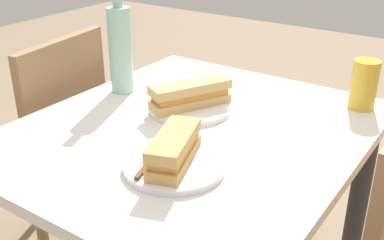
{
  "coord_description": "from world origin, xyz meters",
  "views": [
    {
      "loc": [
        -0.9,
        -0.62,
        1.26
      ],
      "look_at": [
        0.0,
        0.0,
        0.75
      ],
      "focal_mm": 44.44,
      "sensor_mm": 36.0,
      "label": 1
    }
  ],
  "objects_px": {
    "baguette_sandwich_near": "(174,149)",
    "knife_far": "(178,99)",
    "plate_far": "(190,108)",
    "chair_far": "(49,142)",
    "beer_glass": "(364,85)",
    "plate_near": "(174,166)",
    "knife_near": "(150,161)",
    "water_bottle": "(120,48)",
    "dining_table": "(192,169)",
    "baguette_sandwich_far": "(190,94)"
  },
  "relations": [
    {
      "from": "baguette_sandwich_near",
      "to": "knife_far",
      "type": "height_order",
      "value": "baguette_sandwich_near"
    },
    {
      "from": "plate_far",
      "to": "baguette_sandwich_near",
      "type": "bearing_deg",
      "value": -151.68
    },
    {
      "from": "chair_far",
      "to": "beer_glass",
      "type": "bearing_deg",
      "value": -68.76
    },
    {
      "from": "plate_near",
      "to": "knife_near",
      "type": "distance_m",
      "value": 0.05
    },
    {
      "from": "chair_far",
      "to": "beer_glass",
      "type": "distance_m",
      "value": 1.04
    },
    {
      "from": "plate_near",
      "to": "baguette_sandwich_near",
      "type": "relative_size",
      "value": 1.11
    },
    {
      "from": "knife_near",
      "to": "knife_far",
      "type": "bearing_deg",
      "value": 26.01
    },
    {
      "from": "plate_far",
      "to": "water_bottle",
      "type": "bearing_deg",
      "value": 88.11
    },
    {
      "from": "chair_far",
      "to": "baguette_sandwich_near",
      "type": "relative_size",
      "value": 4.34
    },
    {
      "from": "dining_table",
      "to": "beer_glass",
      "type": "xyz_separation_m",
      "value": [
        0.37,
        -0.32,
        0.19
      ]
    },
    {
      "from": "dining_table",
      "to": "baguette_sandwich_near",
      "type": "distance_m",
      "value": 0.27
    },
    {
      "from": "dining_table",
      "to": "baguette_sandwich_far",
      "type": "bearing_deg",
      "value": 37.1
    },
    {
      "from": "baguette_sandwich_near",
      "to": "water_bottle",
      "type": "xyz_separation_m",
      "value": [
        0.28,
        0.4,
        0.09
      ]
    },
    {
      "from": "plate_near",
      "to": "beer_glass",
      "type": "xyz_separation_m",
      "value": [
        0.56,
        -0.23,
        0.06
      ]
    },
    {
      "from": "plate_far",
      "to": "knife_far",
      "type": "relative_size",
      "value": 1.35
    },
    {
      "from": "chair_far",
      "to": "baguette_sandwich_near",
      "type": "bearing_deg",
      "value": -106.43
    },
    {
      "from": "dining_table",
      "to": "knife_near",
      "type": "distance_m",
      "value": 0.27
    },
    {
      "from": "dining_table",
      "to": "plate_far",
      "type": "xyz_separation_m",
      "value": [
        0.08,
        0.06,
        0.13
      ]
    },
    {
      "from": "water_bottle",
      "to": "plate_near",
      "type": "bearing_deg",
      "value": -125.12
    },
    {
      "from": "chair_far",
      "to": "beer_glass",
      "type": "height_order",
      "value": "chair_far"
    },
    {
      "from": "plate_near",
      "to": "baguette_sandwich_far",
      "type": "distance_m",
      "value": 0.32
    },
    {
      "from": "dining_table",
      "to": "knife_far",
      "type": "height_order",
      "value": "knife_far"
    },
    {
      "from": "chair_far",
      "to": "baguette_sandwich_far",
      "type": "xyz_separation_m",
      "value": [
        0.07,
        -0.54,
        0.27
      ]
    },
    {
      "from": "chair_far",
      "to": "beer_glass",
      "type": "xyz_separation_m",
      "value": [
        0.36,
        -0.93,
        0.29
      ]
    },
    {
      "from": "chair_far",
      "to": "plate_near",
      "type": "relative_size",
      "value": 3.91
    },
    {
      "from": "knife_far",
      "to": "water_bottle",
      "type": "distance_m",
      "value": 0.24
    },
    {
      "from": "beer_glass",
      "to": "knife_far",
      "type": "bearing_deg",
      "value": 122.62
    },
    {
      "from": "knife_near",
      "to": "knife_far",
      "type": "relative_size",
      "value": 1.05
    },
    {
      "from": "dining_table",
      "to": "plate_far",
      "type": "relative_size",
      "value": 4.2
    },
    {
      "from": "baguette_sandwich_near",
      "to": "knife_near",
      "type": "bearing_deg",
      "value": 121.69
    },
    {
      "from": "plate_near",
      "to": "baguette_sandwich_far",
      "type": "bearing_deg",
      "value": 28.32
    },
    {
      "from": "baguette_sandwich_far",
      "to": "water_bottle",
      "type": "distance_m",
      "value": 0.27
    },
    {
      "from": "chair_far",
      "to": "knife_near",
      "type": "height_order",
      "value": "chair_far"
    },
    {
      "from": "plate_far",
      "to": "beer_glass",
      "type": "distance_m",
      "value": 0.48
    },
    {
      "from": "dining_table",
      "to": "chair_far",
      "type": "bearing_deg",
      "value": 88.9
    },
    {
      "from": "water_bottle",
      "to": "beer_glass",
      "type": "bearing_deg",
      "value": -66.21
    },
    {
      "from": "dining_table",
      "to": "water_bottle",
      "type": "height_order",
      "value": "water_bottle"
    },
    {
      "from": "dining_table",
      "to": "water_bottle",
      "type": "bearing_deg",
      "value": 74.0
    },
    {
      "from": "baguette_sandwich_far",
      "to": "knife_near",
      "type": "bearing_deg",
      "value": -161.02
    },
    {
      "from": "baguette_sandwich_near",
      "to": "knife_near",
      "type": "distance_m",
      "value": 0.06
    },
    {
      "from": "chair_far",
      "to": "plate_far",
      "type": "distance_m",
      "value": 0.6
    },
    {
      "from": "chair_far",
      "to": "water_bottle",
      "type": "distance_m",
      "value": 0.47
    },
    {
      "from": "chair_far",
      "to": "knife_far",
      "type": "xyz_separation_m",
      "value": [
        0.08,
        -0.49,
        0.24
      ]
    },
    {
      "from": "plate_near",
      "to": "baguette_sandwich_far",
      "type": "xyz_separation_m",
      "value": [
        0.27,
        0.15,
        0.04
      ]
    },
    {
      "from": "baguette_sandwich_near",
      "to": "baguette_sandwich_far",
      "type": "height_order",
      "value": "same"
    },
    {
      "from": "chair_far",
      "to": "knife_near",
      "type": "distance_m",
      "value": 0.73
    },
    {
      "from": "knife_far",
      "to": "water_bottle",
      "type": "height_order",
      "value": "water_bottle"
    },
    {
      "from": "dining_table",
      "to": "plate_near",
      "type": "relative_size",
      "value": 4.2
    },
    {
      "from": "baguette_sandwich_far",
      "to": "beer_glass",
      "type": "distance_m",
      "value": 0.48
    },
    {
      "from": "dining_table",
      "to": "baguette_sandwich_far",
      "type": "relative_size",
      "value": 4.07
    }
  ]
}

